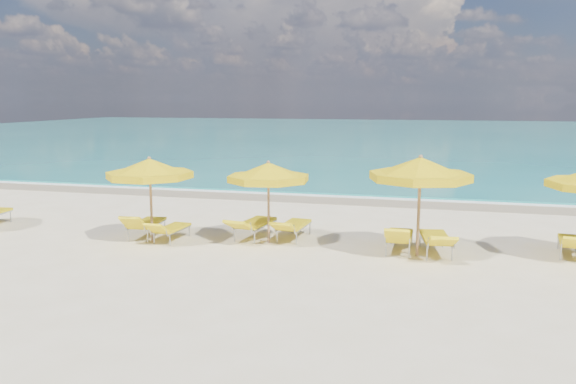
# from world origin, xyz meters

# --- Properties ---
(ground_plane) EXTENTS (120.00, 120.00, 0.00)m
(ground_plane) POSITION_xyz_m (0.00, 0.00, 0.00)
(ground_plane) COLOR beige
(ocean) EXTENTS (120.00, 80.00, 0.30)m
(ocean) POSITION_xyz_m (0.00, 48.00, 0.00)
(ocean) COLOR #167C79
(ocean) RESTS_ON ground
(wet_sand_band) EXTENTS (120.00, 2.60, 0.01)m
(wet_sand_band) POSITION_xyz_m (0.00, 7.40, 0.00)
(wet_sand_band) COLOR tan
(wet_sand_band) RESTS_ON ground
(foam_line) EXTENTS (120.00, 1.20, 0.03)m
(foam_line) POSITION_xyz_m (0.00, 8.20, 0.00)
(foam_line) COLOR white
(foam_line) RESTS_ON ground
(whitecap_near) EXTENTS (14.00, 0.36, 0.05)m
(whitecap_near) POSITION_xyz_m (-6.00, 17.00, 0.00)
(whitecap_near) COLOR white
(whitecap_near) RESTS_ON ground
(whitecap_far) EXTENTS (18.00, 0.30, 0.05)m
(whitecap_far) POSITION_xyz_m (8.00, 24.00, 0.00)
(whitecap_far) COLOR white
(whitecap_far) RESTS_ON ground
(umbrella_3) EXTENTS (2.96, 2.96, 2.35)m
(umbrella_3) POSITION_xyz_m (-3.31, -0.50, 2.01)
(umbrella_3) COLOR #A27851
(umbrella_3) RESTS_ON ground
(umbrella_4) EXTENTS (2.77, 2.77, 2.25)m
(umbrella_4) POSITION_xyz_m (-0.21, 0.21, 1.92)
(umbrella_4) COLOR #A27851
(umbrella_4) RESTS_ON ground
(umbrella_5) EXTENTS (2.74, 2.74, 2.53)m
(umbrella_5) POSITION_xyz_m (3.73, -0.10, 2.16)
(umbrella_5) COLOR #A27851
(umbrella_5) RESTS_ON ground
(lounger_3_left) EXTENTS (0.76, 1.90, 0.83)m
(lounger_3_left) POSITION_xyz_m (-3.75, -0.00, 0.23)
(lounger_3_left) COLOR #A5A8AD
(lounger_3_left) RESTS_ON ground
(lounger_3_right) EXTENTS (0.66, 1.68, 0.70)m
(lounger_3_right) POSITION_xyz_m (-2.89, -0.20, 0.20)
(lounger_3_right) COLOR #A5A8AD
(lounger_3_right) RESTS_ON ground
(lounger_4_left) EXTENTS (0.97, 2.15, 0.76)m
(lounger_4_left) POSITION_xyz_m (-0.75, 0.64, 0.24)
(lounger_4_left) COLOR #A5A8AD
(lounger_4_left) RESTS_ON ground
(lounger_4_right) EXTENTS (0.78, 1.96, 0.73)m
(lounger_4_right) POSITION_xyz_m (0.33, 0.80, 0.23)
(lounger_4_right) COLOR #A5A8AD
(lounger_4_right) RESTS_ON ground
(lounger_5_left) EXTENTS (0.67, 1.89, 0.85)m
(lounger_5_left) POSITION_xyz_m (3.27, 0.23, 0.23)
(lounger_5_left) COLOR #A5A8AD
(lounger_5_left) RESTS_ON ground
(lounger_5_right) EXTENTS (0.94, 2.11, 0.77)m
(lounger_5_right) POSITION_xyz_m (4.17, 0.17, 0.24)
(lounger_5_right) COLOR #A5A8AD
(lounger_5_right) RESTS_ON ground
(lounger_6_left) EXTENTS (0.82, 1.83, 0.74)m
(lounger_6_left) POSITION_xyz_m (7.44, 0.82, 0.21)
(lounger_6_left) COLOR #A5A8AD
(lounger_6_left) RESTS_ON ground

